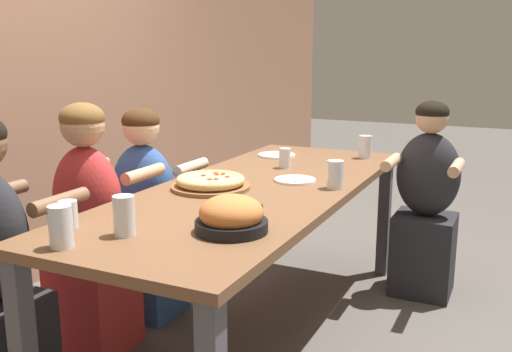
# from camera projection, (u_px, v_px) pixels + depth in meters

# --- Properties ---
(ground_plane) EXTENTS (18.00, 18.00, 0.00)m
(ground_plane) POSITION_uv_depth(u_px,v_px,m) (256.00, 336.00, 2.89)
(ground_plane) COLOR #514C47
(ground_plane) RESTS_ON ground
(restaurant_back_panel) EXTENTS (10.00, 0.06, 3.20)m
(restaurant_back_panel) POSITION_uv_depth(u_px,v_px,m) (5.00, 17.00, 3.20)
(restaurant_back_panel) COLOR #9E7056
(restaurant_back_panel) RESTS_ON ground
(dining_table) EXTENTS (2.32, 0.88, 0.78)m
(dining_table) POSITION_uv_depth(u_px,v_px,m) (256.00, 202.00, 2.74)
(dining_table) COLOR brown
(dining_table) RESTS_ON ground
(pizza_board_main) EXTENTS (0.37, 0.37, 0.06)m
(pizza_board_main) POSITION_uv_depth(u_px,v_px,m) (211.00, 182.00, 2.66)
(pizza_board_main) COLOR brown
(pizza_board_main) RESTS_ON dining_table
(skillet_bowl) EXTENTS (0.38, 0.26, 0.13)m
(skillet_bowl) POSITION_uv_depth(u_px,v_px,m) (231.00, 217.00, 2.03)
(skillet_bowl) COLOR black
(skillet_bowl) RESTS_ON dining_table
(empty_plate_a) EXTENTS (0.23, 0.23, 0.02)m
(empty_plate_a) POSITION_uv_depth(u_px,v_px,m) (277.00, 155.00, 3.50)
(empty_plate_a) COLOR white
(empty_plate_a) RESTS_ON dining_table
(empty_plate_b) EXTENTS (0.21, 0.21, 0.02)m
(empty_plate_b) POSITION_uv_depth(u_px,v_px,m) (295.00, 180.00, 2.82)
(empty_plate_b) COLOR white
(empty_plate_b) RESTS_ON dining_table
(drinking_glass_a) EXTENTS (0.08, 0.08, 0.13)m
(drinking_glass_a) POSITION_uv_depth(u_px,v_px,m) (335.00, 176.00, 2.67)
(drinking_glass_a) COLOR silver
(drinking_glass_a) RESTS_ON dining_table
(drinking_glass_b) EXTENTS (0.07, 0.07, 0.10)m
(drinking_glass_b) POSITION_uv_depth(u_px,v_px,m) (68.00, 216.00, 2.07)
(drinking_glass_b) COLOR silver
(drinking_glass_b) RESTS_ON dining_table
(drinking_glass_c) EXTENTS (0.08, 0.08, 0.14)m
(drinking_glass_c) POSITION_uv_depth(u_px,v_px,m) (365.00, 148.00, 3.42)
(drinking_glass_c) COLOR silver
(drinking_glass_c) RESTS_ON dining_table
(drinking_glass_d) EXTENTS (0.08, 0.08, 0.14)m
(drinking_glass_d) POSITION_uv_depth(u_px,v_px,m) (124.00, 218.00, 1.98)
(drinking_glass_d) COLOR silver
(drinking_glass_d) RESTS_ON dining_table
(drinking_glass_e) EXTENTS (0.08, 0.08, 0.14)m
(drinking_glass_e) POSITION_uv_depth(u_px,v_px,m) (61.00, 229.00, 1.86)
(drinking_glass_e) COLOR silver
(drinking_glass_e) RESTS_ON dining_table
(drinking_glass_f) EXTENTS (0.06, 0.06, 0.11)m
(drinking_glass_f) POSITION_uv_depth(u_px,v_px,m) (285.00, 159.00, 3.13)
(drinking_glass_f) COLOR silver
(drinking_glass_f) RESTS_ON dining_table
(diner_near_right) EXTENTS (0.51, 0.40, 1.14)m
(diner_near_right) POSITION_uv_depth(u_px,v_px,m) (426.00, 209.00, 3.30)
(diner_near_right) COLOR #232328
(diner_near_right) RESTS_ON ground
(diner_far_midleft) EXTENTS (0.51, 0.40, 1.19)m
(diner_far_midleft) POSITION_uv_depth(u_px,v_px,m) (91.00, 239.00, 2.67)
(diner_far_midleft) COLOR #B22D2D
(diner_far_midleft) RESTS_ON ground
(diner_far_center) EXTENTS (0.51, 0.40, 1.13)m
(diner_far_center) POSITION_uv_depth(u_px,v_px,m) (145.00, 222.00, 3.06)
(diner_far_center) COLOR #2D5193
(diner_far_center) RESTS_ON ground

